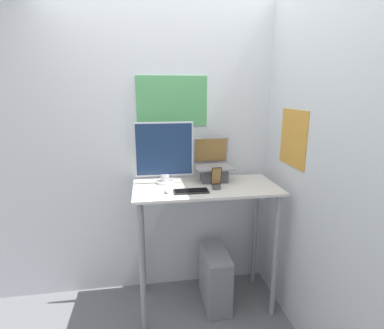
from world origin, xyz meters
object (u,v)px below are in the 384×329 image
Objects in this scene: monitor at (164,154)px; mouse at (167,191)px; cell_phone at (216,182)px; laptop at (213,169)px; keyboard at (191,191)px; computer_tower at (215,277)px.

mouse is at bearing -91.04° from monitor.
laptop is at bearing 83.39° from cell_phone.
laptop is 1.35× the size of keyboard.
keyboard is 0.18m from mouse.
cell_phone is (-0.03, -0.22, -0.04)m from laptop.
monitor is at bearing 88.96° from mouse.
monitor is 1.02× the size of computer_tower.
laptop reaches higher than computer_tower.
cell_phone is at bearing -28.42° from monitor.
cell_phone is 0.87m from computer_tower.
mouse is at bearing 177.31° from keyboard.
monitor is at bearing -178.51° from laptop.
mouse is at bearing -165.97° from computer_tower.
computer_tower is (0.02, 0.06, -0.87)m from cell_phone.
laptop reaches higher than mouse.
cell_phone is at bearing 14.18° from keyboard.
monitor is at bearing 124.56° from keyboard.
laptop is 6.40× the size of mouse.
laptop is 0.93m from computer_tower.
cell_phone is (0.20, 0.05, 0.04)m from keyboard.
computer_tower is at bearing 71.23° from cell_phone.
mouse is 0.11× the size of computer_tower.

